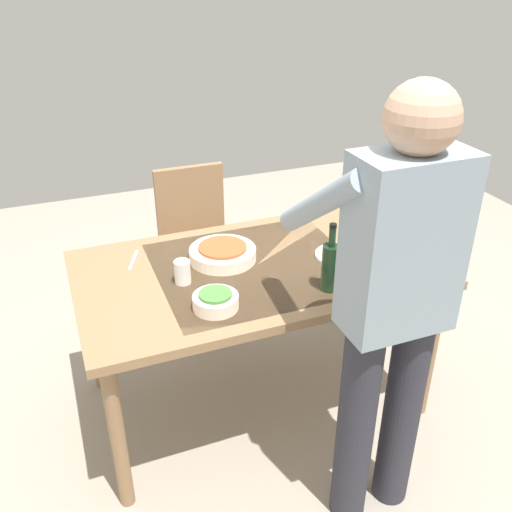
% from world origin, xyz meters
% --- Properties ---
extents(ground_plane, '(6.00, 6.00, 0.00)m').
position_xyz_m(ground_plane, '(0.00, 0.00, 0.00)').
color(ground_plane, '#9E9384').
extents(dining_table, '(1.57, 0.90, 0.76)m').
position_xyz_m(dining_table, '(0.00, 0.00, 0.69)').
color(dining_table, '#93704C').
rests_on(dining_table, ground_plane).
extents(chair_near, '(0.40, 0.40, 0.91)m').
position_xyz_m(chair_near, '(0.05, -0.83, 0.53)').
color(chair_near, brown).
rests_on(chair_near, ground_plane).
extents(person_server, '(0.42, 0.61, 1.69)m').
position_xyz_m(person_server, '(-0.21, 0.71, 0.96)').
color(person_server, '#2D2D38').
rests_on(person_server, ground_plane).
extents(wine_bottle, '(0.07, 0.07, 0.30)m').
position_xyz_m(wine_bottle, '(-0.21, 0.29, 0.87)').
color(wine_bottle, black).
rests_on(wine_bottle, dining_table).
extents(wine_glass_left, '(0.07, 0.07, 0.15)m').
position_xyz_m(wine_glass_left, '(-0.64, 0.16, 0.87)').
color(wine_glass_left, white).
rests_on(wine_glass_left, dining_table).
extents(water_cup_near_left, '(0.07, 0.07, 0.10)m').
position_xyz_m(water_cup_near_left, '(0.34, 0.02, 0.81)').
color(water_cup_near_left, silver).
rests_on(water_cup_near_left, dining_table).
extents(water_cup_near_right, '(0.07, 0.07, 0.10)m').
position_xyz_m(water_cup_near_right, '(-0.58, -0.02, 0.81)').
color(water_cup_near_right, silver).
rests_on(water_cup_near_right, dining_table).
extents(serving_bowl_pasta, '(0.30, 0.30, 0.07)m').
position_xyz_m(serving_bowl_pasta, '(0.12, -0.11, 0.79)').
color(serving_bowl_pasta, white).
rests_on(serving_bowl_pasta, dining_table).
extents(side_bowl_salad, '(0.18, 0.18, 0.07)m').
position_xyz_m(side_bowl_salad, '(0.27, 0.25, 0.79)').
color(side_bowl_salad, white).
rests_on(side_bowl_salad, dining_table).
extents(dinner_plate_near, '(0.23, 0.23, 0.01)m').
position_xyz_m(dinner_plate_near, '(-0.39, 0.06, 0.77)').
color(dinner_plate_near, white).
rests_on(dinner_plate_near, dining_table).
extents(table_fork, '(0.08, 0.17, 0.00)m').
position_xyz_m(table_fork, '(0.50, -0.25, 0.76)').
color(table_fork, silver).
rests_on(table_fork, dining_table).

